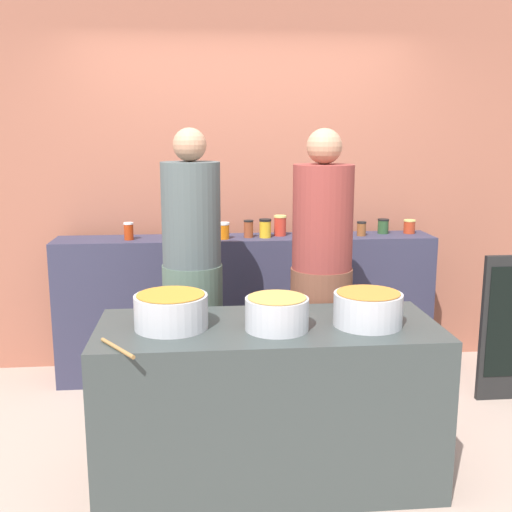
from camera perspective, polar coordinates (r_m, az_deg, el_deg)
The scene contains 22 objects.
ground at distance 3.67m, azimuth 0.54°, elevation -17.43°, with size 12.00×12.00×0.00m, color tan.
storefront_wall at distance 4.66m, azimuth -1.29°, elevation 8.11°, with size 4.80×0.12×3.00m, color #9F5B46.
display_shelf at distance 4.49m, azimuth -0.91°, elevation -4.77°, with size 2.70×0.36×1.04m, color #303047.
prep_table at distance 3.21m, azimuth 1.12°, elevation -13.49°, with size 1.70×0.70×0.83m, color #353D3B.
preserve_jar_0 at distance 4.33m, azimuth -11.78°, elevation 2.29°, with size 0.07×0.07×0.12m.
preserve_jar_1 at distance 4.32m, azimuth -6.92°, elevation 2.33°, with size 0.07×0.07×0.11m.
preserve_jar_2 at distance 4.29m, azimuth -4.67°, elevation 2.56°, with size 0.08×0.08×0.14m.
preserve_jar_3 at distance 4.28m, azimuth -3.04°, elevation 2.38°, with size 0.08×0.08×0.12m.
preserve_jar_4 at distance 4.34m, azimuth -0.71°, elevation 2.56°, with size 0.07×0.07×0.12m.
preserve_jar_5 at distance 4.34m, azimuth 0.86°, elevation 2.61°, with size 0.09×0.09×0.13m.
preserve_jar_6 at distance 4.42m, azimuth 2.26°, elevation 2.86°, with size 0.09×0.09×0.15m.
preserve_jar_7 at distance 4.50m, azimuth 5.95°, elevation 2.70°, with size 0.09×0.09×0.11m.
preserve_jar_8 at distance 4.50m, azimuth 7.86°, elevation 2.64°, with size 0.09×0.09×0.10m.
preserve_jar_9 at distance 4.48m, azimuth 9.80°, elevation 2.53°, with size 0.07×0.07×0.10m.
preserve_jar_10 at distance 4.61m, azimuth 11.76°, elevation 2.74°, with size 0.08×0.08×0.11m.
preserve_jar_11 at distance 4.66m, azimuth 14.10°, elevation 2.68°, with size 0.09×0.09×0.10m.
cooking_pot_left at distance 3.02m, azimuth -7.92°, elevation -5.11°, with size 0.36×0.36×0.17m.
cooking_pot_center at distance 2.97m, azimuth 1.96°, elevation -5.37°, with size 0.31×0.31×0.16m.
cooking_pot_right at distance 3.08m, azimuth 10.38°, elevation -4.87°, with size 0.34×0.34×0.17m.
wooden_spoon at distance 2.78m, azimuth -12.79°, elevation -8.37°, with size 0.02×0.02×0.29m, color #9E703D.
cook_with_tongs at distance 3.71m, azimuth -5.91°, elevation -3.48°, with size 0.36×0.36×1.80m.
cook_in_cap at distance 3.65m, azimuth 6.08°, elevation -3.76°, with size 0.36×0.36×1.80m.
Camera 1 is at (-0.34, -3.19, 1.77)m, focal length 42.92 mm.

